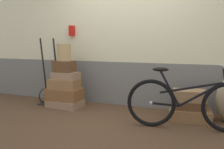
% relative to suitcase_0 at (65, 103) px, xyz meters
% --- Properties ---
extents(ground, '(9.66, 5.20, 0.06)m').
position_rel_suitcase_0_xyz_m(ground, '(1.06, -0.25, -0.10)').
color(ground, '#513823').
extents(station_building, '(7.66, 0.74, 2.90)m').
position_rel_suitcase_0_xyz_m(station_building, '(1.07, 0.59, 1.39)').
color(station_building, slate).
rests_on(station_building, ground).
extents(suitcase_0, '(0.66, 0.46, 0.13)m').
position_rel_suitcase_0_xyz_m(suitcase_0, '(0.00, 0.00, 0.00)').
color(suitcase_0, '#937051').
rests_on(suitcase_0, ground).
extents(suitcase_1, '(0.63, 0.41, 0.21)m').
position_rel_suitcase_0_xyz_m(suitcase_1, '(-0.02, 0.02, 0.17)').
color(suitcase_1, brown).
rests_on(suitcase_1, suitcase_0).
extents(suitcase_2, '(0.54, 0.36, 0.18)m').
position_rel_suitcase_0_xyz_m(suitcase_2, '(-0.01, 0.01, 0.37)').
color(suitcase_2, olive).
rests_on(suitcase_2, suitcase_1).
extents(suitcase_3, '(0.50, 0.32, 0.13)m').
position_rel_suitcase_0_xyz_m(suitcase_3, '(0.00, 0.04, 0.52)').
color(suitcase_3, '#937051').
rests_on(suitcase_3, suitcase_2).
extents(suitcase_4, '(0.38, 0.25, 0.21)m').
position_rel_suitcase_0_xyz_m(suitcase_4, '(-0.02, 0.03, 0.68)').
color(suitcase_4, brown).
rests_on(suitcase_4, suitcase_3).
extents(suitcase_5, '(0.64, 0.46, 0.17)m').
position_rel_suitcase_0_xyz_m(suitcase_5, '(2.20, 0.04, 0.02)').
color(suitcase_5, olive).
rests_on(suitcase_5, ground).
extents(suitcase_6, '(0.52, 0.39, 0.12)m').
position_rel_suitcase_0_xyz_m(suitcase_6, '(2.17, 0.05, 0.17)').
color(suitcase_6, brown).
rests_on(suitcase_6, suitcase_5).
extents(suitcase_7, '(0.51, 0.38, 0.17)m').
position_rel_suitcase_0_xyz_m(suitcase_7, '(2.17, 0.04, 0.32)').
color(suitcase_7, '#9E754C').
rests_on(suitcase_7, suitcase_6).
extents(wicker_basket, '(0.25, 0.25, 0.31)m').
position_rel_suitcase_0_xyz_m(wicker_basket, '(-0.02, 0.03, 0.94)').
color(wicker_basket, tan).
rests_on(wicker_basket, suitcase_4).
extents(luggage_trolley, '(0.37, 0.36, 1.26)m').
position_rel_suitcase_0_xyz_m(luggage_trolley, '(-0.42, 0.14, 0.24)').
color(luggage_trolley, black).
rests_on(luggage_trolley, ground).
extents(bicycle, '(1.68, 0.46, 0.89)m').
position_rel_suitcase_0_xyz_m(bicycle, '(2.18, -0.40, 0.29)').
color(bicycle, black).
rests_on(bicycle, ground).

